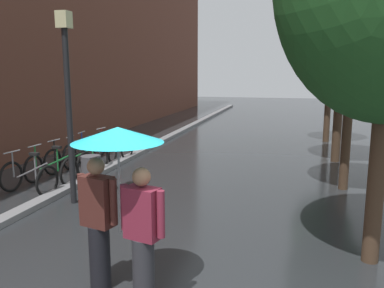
# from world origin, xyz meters

# --- Properties ---
(kerb_strip) EXTENTS (0.30, 36.00, 0.12)m
(kerb_strip) POSITION_xyz_m (-3.20, 10.00, 0.06)
(kerb_strip) COLOR slate
(kerb_strip) RESTS_ON ground
(street_tree_1) EXTENTS (2.54, 2.54, 4.89)m
(street_tree_1) POSITION_xyz_m (2.94, 5.71, 3.44)
(street_tree_1) COLOR #473323
(street_tree_1) RESTS_ON ground
(street_tree_2) EXTENTS (2.67, 2.67, 5.44)m
(street_tree_2) POSITION_xyz_m (3.04, 8.76, 3.86)
(street_tree_2) COLOR #473323
(street_tree_2) RESTS_ON ground
(street_tree_3) EXTENTS (2.41, 2.41, 5.03)m
(street_tree_3) POSITION_xyz_m (3.01, 12.40, 3.66)
(street_tree_3) COLOR #473323
(street_tree_3) RESTS_ON ground
(parked_bicycle_0) EXTENTS (1.15, 0.82, 0.96)m
(parked_bicycle_0) POSITION_xyz_m (-3.87, 3.54, 0.38)
(parked_bicycle_0) COLOR black
(parked_bicycle_0) RESTS_ON ground
(parked_bicycle_1) EXTENTS (1.12, 0.76, 0.96)m
(parked_bicycle_1) POSITION_xyz_m (-3.85, 4.34, 0.38)
(parked_bicycle_1) COLOR black
(parked_bicycle_1) RESTS_ON ground
(parked_bicycle_2) EXTENTS (1.15, 0.81, 0.96)m
(parked_bicycle_2) POSITION_xyz_m (-3.85, 5.11, 0.38)
(parked_bicycle_2) COLOR black
(parked_bicycle_2) RESTS_ON ground
(parked_bicycle_3) EXTENTS (1.17, 0.85, 0.96)m
(parked_bicycle_3) POSITION_xyz_m (-3.80, 5.90, 0.38)
(parked_bicycle_3) COLOR black
(parked_bicycle_3) RESTS_ON ground
(parked_bicycle_4) EXTENTS (1.15, 0.81, 0.96)m
(parked_bicycle_4) POSITION_xyz_m (-3.90, 6.68, 0.38)
(parked_bicycle_4) COLOR black
(parked_bicycle_4) RESTS_ON ground
(parked_bicycle_5) EXTENTS (1.17, 0.84, 0.96)m
(parked_bicycle_5) POSITION_xyz_m (-3.73, 7.47, 0.38)
(parked_bicycle_5) COLOR black
(parked_bicycle_5) RESTS_ON ground
(couple_under_umbrella) EXTENTS (1.22, 1.06, 2.06)m
(couple_under_umbrella) POSITION_xyz_m (-0.17, 0.31, 1.34)
(couple_under_umbrella) COLOR black
(couple_under_umbrella) RESTS_ON ground
(street_lamp_post) EXTENTS (0.24, 0.24, 3.83)m
(street_lamp_post) POSITION_xyz_m (-2.60, 3.25, 2.27)
(street_lamp_post) COLOR black
(street_lamp_post) RESTS_ON ground
(litter_bin) EXTENTS (0.44, 0.44, 0.85)m
(litter_bin) POSITION_xyz_m (-2.57, 3.98, 0.42)
(litter_bin) COLOR #4C4C51
(litter_bin) RESTS_ON ground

